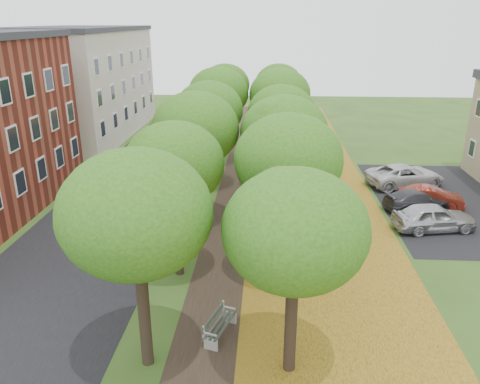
# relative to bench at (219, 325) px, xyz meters

# --- Properties ---
(ground) EXTENTS (120.00, 120.00, 0.00)m
(ground) POSITION_rel_bench_xyz_m (-0.08, -1.60, -0.47)
(ground) COLOR #2D4C19
(ground) RESTS_ON ground
(street_asphalt) EXTENTS (8.00, 70.00, 0.01)m
(street_asphalt) POSITION_rel_bench_xyz_m (-7.58, 13.40, -0.46)
(street_asphalt) COLOR black
(street_asphalt) RESTS_ON ground
(footpath) EXTENTS (3.20, 70.00, 0.01)m
(footpath) POSITION_rel_bench_xyz_m (-0.08, 13.40, -0.46)
(footpath) COLOR black
(footpath) RESTS_ON ground
(leaf_verge) EXTENTS (7.50, 70.00, 0.01)m
(leaf_verge) POSITION_rel_bench_xyz_m (4.92, 13.40, -0.46)
(leaf_verge) COLOR #B98922
(leaf_verge) RESTS_ON ground
(parking_lot) EXTENTS (9.00, 16.00, 0.01)m
(parking_lot) POSITION_rel_bench_xyz_m (13.42, 14.40, -0.46)
(parking_lot) COLOR black
(parking_lot) RESTS_ON ground
(tree_row_west) EXTENTS (4.39, 34.39, 7.17)m
(tree_row_west) POSITION_rel_bench_xyz_m (-2.28, 13.40, 4.81)
(tree_row_west) COLOR black
(tree_row_west) RESTS_ON ground
(tree_row_east) EXTENTS (4.39, 34.39, 7.17)m
(tree_row_east) POSITION_rel_bench_xyz_m (2.52, 13.40, 4.81)
(tree_row_east) COLOR black
(tree_row_east) RESTS_ON ground
(building_cream) EXTENTS (10.30, 20.30, 10.40)m
(building_cream) POSITION_rel_bench_xyz_m (-17.08, 31.40, 4.74)
(building_cream) COLOR beige
(building_cream) RESTS_ON ground
(bench) EXTENTS (1.11, 1.97, 0.90)m
(bench) POSITION_rel_bench_xyz_m (0.00, 0.00, 0.00)
(bench) COLOR #26302A
(bench) RESTS_ON ground
(car_silver) EXTENTS (4.75, 2.58, 1.53)m
(car_silver) POSITION_rel_bench_xyz_m (10.92, 9.96, 0.30)
(car_silver) COLOR #B7B8BC
(car_silver) RESTS_ON ground
(car_red) EXTENTS (4.04, 1.97, 1.28)m
(car_red) POSITION_rel_bench_xyz_m (11.88, 13.47, 0.17)
(car_red) COLOR maroon
(car_red) RESTS_ON ground
(car_grey) EXTENTS (4.54, 2.75, 1.23)m
(car_grey) POSITION_rel_bench_xyz_m (10.92, 12.96, 0.15)
(car_grey) COLOR #37363C
(car_grey) RESTS_ON ground
(car_white) EXTENTS (5.94, 4.00, 1.51)m
(car_white) POSITION_rel_bench_xyz_m (11.32, 17.42, 0.29)
(car_white) COLOR silver
(car_white) RESTS_ON ground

